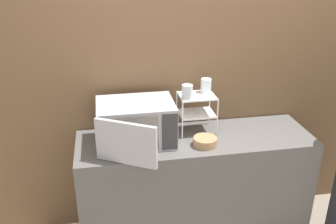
% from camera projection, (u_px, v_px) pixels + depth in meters
% --- Properties ---
extents(wall_back, '(8.00, 0.06, 2.60)m').
position_uv_depth(wall_back, '(187.00, 80.00, 3.07)').
color(wall_back, brown).
rests_on(wall_back, ground_plane).
extents(counter, '(1.84, 0.58, 0.94)m').
position_uv_depth(counter, '(194.00, 188.00, 3.10)').
color(counter, '#595654').
rests_on(counter, ground_plane).
extents(microwave, '(0.58, 0.64, 0.32)m').
position_uv_depth(microwave, '(135.00, 124.00, 2.78)').
color(microwave, '#ADADB2').
rests_on(microwave, counter).
extents(dish_rack, '(0.29, 0.23, 0.31)m').
position_uv_depth(dish_rack, '(197.00, 105.00, 2.94)').
color(dish_rack, white).
rests_on(dish_rack, counter).
extents(glass_front_left, '(0.08, 0.08, 0.11)m').
position_uv_depth(glass_front_left, '(187.00, 92.00, 2.81)').
color(glass_front_left, silver).
rests_on(glass_front_left, dish_rack).
extents(glass_back_right, '(0.08, 0.08, 0.11)m').
position_uv_depth(glass_back_right, '(206.00, 85.00, 2.95)').
color(glass_back_right, silver).
rests_on(glass_back_right, dish_rack).
extents(bowl, '(0.18, 0.18, 0.06)m').
position_uv_depth(bowl, '(205.00, 142.00, 2.79)').
color(bowl, '#AD7F56').
rests_on(bowl, counter).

